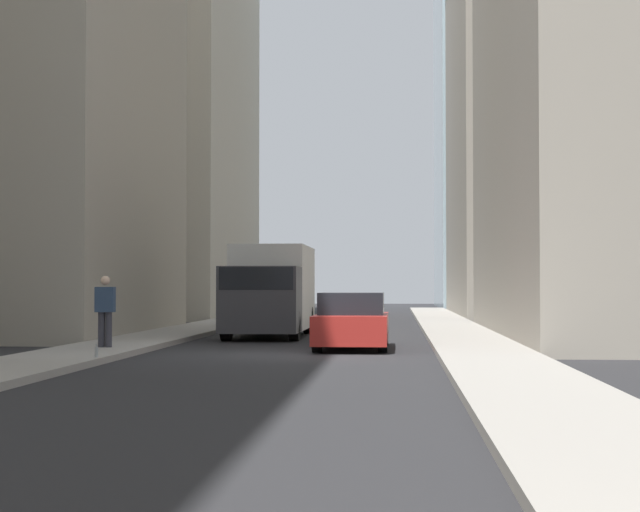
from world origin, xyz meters
TOP-DOWN VIEW (x-y plane):
  - ground_plane at (0.00, 0.00)m, footprint 135.00×135.00m
  - sidewalk_right at (0.00, 4.50)m, footprint 90.00×2.20m
  - sidewalk_left at (0.00, -4.50)m, footprint 90.00×2.20m
  - building_left_far at (31.13, -10.59)m, footprint 18.62×10.50m
  - building_right_far at (28.53, 10.60)m, footprint 15.83×10.00m
  - delivery_truck at (8.03, 1.40)m, footprint 6.46×2.25m
  - sedan_red at (2.12, -1.40)m, footprint 4.30×1.78m
  - pedestrian at (0.16, 4.34)m, footprint 0.26×0.44m
  - discarded_bottle at (-3.13, 3.56)m, footprint 0.07×0.07m

SIDE VIEW (x-z plane):
  - ground_plane at x=0.00m, z-range 0.00..0.00m
  - sidewalk_right at x=0.00m, z-range 0.00..0.14m
  - sidewalk_left at x=0.00m, z-range 0.00..0.14m
  - discarded_bottle at x=-3.13m, z-range 0.11..0.38m
  - sedan_red at x=2.12m, z-range -0.04..1.37m
  - pedestrian at x=0.16m, z-range 0.21..1.89m
  - delivery_truck at x=8.03m, z-range 0.04..2.88m
  - building_left_far at x=31.13m, z-range 0.01..24.33m
  - building_right_far at x=28.53m, z-range 0.00..28.81m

